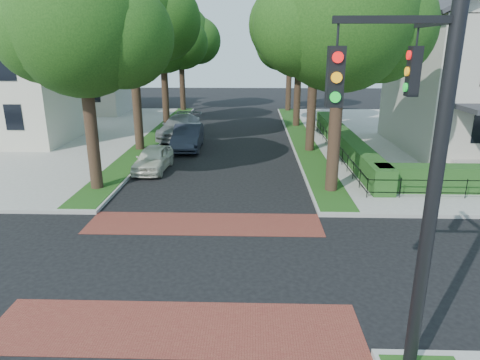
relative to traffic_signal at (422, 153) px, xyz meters
name	(u,v)px	position (x,y,z in m)	size (l,w,h in m)	color
ground	(193,264)	(-4.89, 4.41, -4.71)	(120.00, 120.00, 0.00)	black
crosswalk_far	(204,224)	(-4.89, 7.61, -4.70)	(9.00, 2.20, 0.01)	maroon
crosswalk_near	(176,328)	(-4.89, 1.21, -4.70)	(9.00, 2.20, 0.01)	maroon
grass_strip_ne	(301,137)	(0.51, 23.51, -4.55)	(1.60, 29.80, 0.02)	#234212
grass_strip_nw	(155,136)	(-10.29, 23.51, -4.55)	(1.60, 29.80, 0.02)	#234212
tree_right_near	(344,19)	(0.72, 11.65, 2.92)	(7.75, 6.67, 10.66)	black
tree_right_mid	(317,21)	(0.72, 19.66, 3.28)	(8.25, 7.09, 11.22)	black
tree_right_far	(300,42)	(0.71, 28.64, 2.20)	(7.25, 6.23, 9.74)	black
tree_right_back	(291,39)	(0.72, 37.64, 2.56)	(7.50, 6.45, 10.20)	black
tree_left_near	(85,29)	(-10.28, 11.64, 2.56)	(7.50, 6.45, 10.20)	black
tree_left_mid	(133,15)	(-10.28, 19.66, 3.64)	(8.00, 6.88, 11.48)	black
tree_left_far	(164,39)	(-10.29, 28.63, 2.41)	(7.00, 6.02, 9.86)	black
tree_left_back	(182,37)	(-10.28, 37.65, 2.70)	(7.75, 6.66, 10.44)	black
hedge_main_road	(344,141)	(2.81, 19.41, -3.96)	(1.00, 18.00, 1.20)	#1E4618
fence_main_road	(332,143)	(2.01, 19.41, -4.11)	(0.06, 18.00, 0.90)	black
house_left_near	(3,69)	(-20.38, 22.41, 0.33)	(10.00, 9.00, 10.14)	beige
house_left_far	(81,62)	(-20.38, 36.41, 0.33)	(10.00, 9.00, 10.14)	#BAB5A7
traffic_signal	(422,153)	(0.00, 0.00, 0.00)	(2.17, 2.00, 8.00)	black
parked_car_front	(153,158)	(-8.49, 14.94, -4.03)	(1.61, 4.00, 1.36)	silver
parked_car_middle	(188,137)	(-7.35, 20.15, -3.89)	(1.73, 4.95, 1.63)	#202430
parked_car_rear	(180,127)	(-8.49, 23.85, -3.89)	(2.30, 5.66, 1.64)	gray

